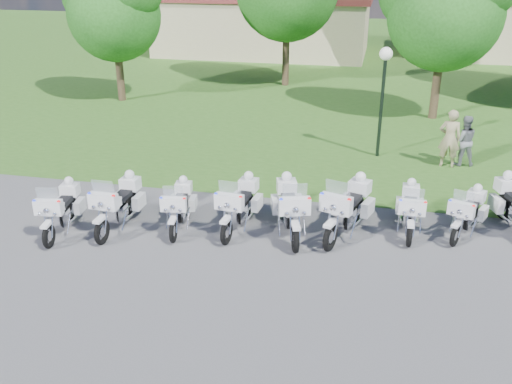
% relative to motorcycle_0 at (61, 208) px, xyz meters
% --- Properties ---
extents(ground, '(100.00, 100.00, 0.00)m').
position_rel_motorcycle_0_xyz_m(ground, '(5.54, 0.19, -0.63)').
color(ground, '#505054').
rests_on(ground, ground).
extents(grass_lawn, '(100.00, 48.00, 0.01)m').
position_rel_motorcycle_0_xyz_m(grass_lawn, '(5.54, 27.19, -0.62)').
color(grass_lawn, '#315E1D').
rests_on(grass_lawn, ground).
extents(motorcycle_0, '(0.94, 2.22, 1.50)m').
position_rel_motorcycle_0_xyz_m(motorcycle_0, '(0.00, 0.00, 0.00)').
color(motorcycle_0, black).
rests_on(motorcycle_0, ground).
extents(motorcycle_1, '(0.80, 2.39, 1.61)m').
position_rel_motorcycle_0_xyz_m(motorcycle_1, '(1.35, 0.54, 0.04)').
color(motorcycle_1, black).
rests_on(motorcycle_1, ground).
extents(motorcycle_2, '(0.90, 2.12, 1.43)m').
position_rel_motorcycle_0_xyz_m(motorcycle_2, '(2.89, 0.89, -0.03)').
color(motorcycle_2, black).
rests_on(motorcycle_2, ground).
extents(motorcycle_3, '(0.91, 2.37, 1.59)m').
position_rel_motorcycle_0_xyz_m(motorcycle_3, '(4.45, 1.18, 0.04)').
color(motorcycle_3, black).
rests_on(motorcycle_3, ground).
extents(motorcycle_4, '(1.27, 2.44, 1.68)m').
position_rel_motorcycle_0_xyz_m(motorcycle_4, '(5.78, 1.17, 0.08)').
color(motorcycle_4, black).
rests_on(motorcycle_4, ground).
extents(motorcycle_5, '(1.34, 2.50, 1.74)m').
position_rel_motorcycle_0_xyz_m(motorcycle_5, '(7.23, 1.44, 0.10)').
color(motorcycle_5, black).
rests_on(motorcycle_5, ground).
extents(motorcycle_6, '(0.72, 2.17, 1.46)m').
position_rel_motorcycle_0_xyz_m(motorcycle_6, '(8.80, 1.95, -0.02)').
color(motorcycle_6, black).
rests_on(motorcycle_6, ground).
extents(motorcycle_7, '(1.20, 1.97, 1.41)m').
position_rel_motorcycle_0_xyz_m(motorcycle_7, '(10.23, 2.10, -0.04)').
color(motorcycle_7, black).
rests_on(motorcycle_7, ground).
extents(lamp_post, '(0.44, 0.44, 3.81)m').
position_rel_motorcycle_0_xyz_m(lamp_post, '(7.87, 7.67, 2.27)').
color(lamp_post, black).
rests_on(lamp_post, ground).
extents(tree_0, '(4.99, 4.26, 6.66)m').
position_rel_motorcycle_0_xyz_m(tree_0, '(-4.47, 13.27, 3.77)').
color(tree_0, '#38281C').
rests_on(tree_0, ground).
extents(tree_2, '(5.45, 4.65, 7.27)m').
position_rel_motorcycle_0_xyz_m(tree_2, '(10.05, 13.24, 4.18)').
color(tree_2, '#38281C').
rests_on(tree_2, ground).
extents(building_west, '(14.56, 8.32, 4.10)m').
position_rel_motorcycle_0_xyz_m(building_west, '(-0.46, 28.19, 1.44)').
color(building_west, tan).
rests_on(building_west, ground).
extents(bystander_a, '(0.74, 0.51, 1.97)m').
position_rel_motorcycle_0_xyz_m(bystander_a, '(10.17, 7.10, 0.36)').
color(bystander_a, tan).
rests_on(bystander_a, ground).
extents(bystander_b, '(0.92, 0.76, 1.72)m').
position_rel_motorcycle_0_xyz_m(bystander_b, '(10.66, 7.35, 0.23)').
color(bystander_b, slate).
rests_on(bystander_b, ground).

